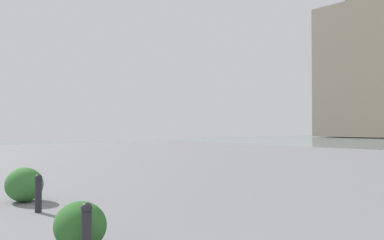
# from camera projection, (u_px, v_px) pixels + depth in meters

# --- Properties ---
(building_annex) EXTENTS (12.43, 13.74, 24.76)m
(building_annex) POSITION_uv_depth(u_px,v_px,m) (365.00, 72.00, 66.93)
(building_annex) COLOR gray
(building_annex) RESTS_ON ground
(bollard_near) EXTENTS (0.13, 0.13, 0.70)m
(bollard_near) POSITION_uv_depth(u_px,v_px,m) (87.00, 231.00, 4.38)
(bollard_near) COLOR #232328
(bollard_near) RESTS_ON ground
(bollard_mid) EXTENTS (0.13, 0.13, 0.70)m
(bollard_mid) POSITION_uv_depth(u_px,v_px,m) (38.00, 192.00, 7.02)
(bollard_mid) COLOR #232328
(bollard_mid) RESTS_ON ground
(shrub_low) EXTENTS (0.72, 0.65, 0.61)m
(shrub_low) POSITION_uv_depth(u_px,v_px,m) (80.00, 226.00, 4.88)
(shrub_low) COLOR #2D6628
(shrub_low) RESTS_ON ground
(shrub_round) EXTENTS (0.84, 0.76, 0.72)m
(shrub_round) POSITION_uv_depth(u_px,v_px,m) (24.00, 185.00, 8.05)
(shrub_round) COLOR #387533
(shrub_round) RESTS_ON ground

